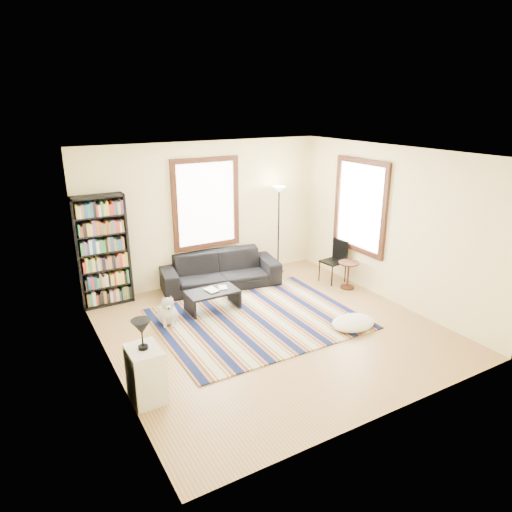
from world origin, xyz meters
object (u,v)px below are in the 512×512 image
floor_lamp (278,230)px  white_cabinet (146,374)px  bookshelf (102,251)px  floor_cushion (353,323)px  side_table (348,275)px  coffee_table (213,300)px  folding_chair (333,262)px  dog (167,309)px  sofa (220,270)px

floor_lamp → white_cabinet: (-3.79, -2.95, -0.58)m
bookshelf → floor_cushion: 4.49m
floor_lamp → side_table: bearing=-63.8°
bookshelf → coffee_table: 2.12m
side_table → folding_chair: size_ratio=0.63×
floor_lamp → white_cabinet: bearing=-142.1°
floor_cushion → dog: size_ratio=1.41×
bookshelf → dog: bookshelf is taller
floor_lamp → dog: bearing=-158.5°
sofa → white_cabinet: bearing=-119.9°
floor_cushion → side_table: 1.71m
coffee_table → folding_chair: size_ratio=1.05×
dog → side_table: bearing=8.1°
bookshelf → white_cabinet: bookshelf is taller
bookshelf → folding_chair: (4.23, -1.19, -0.57)m
floor_cushion → white_cabinet: 3.48m
white_cabinet → bookshelf: bearing=85.2°
sofa → folding_chair: (2.09, -0.92, 0.09)m
floor_cushion → floor_lamp: 2.93m
side_table → floor_lamp: bearing=116.2°
coffee_table → folding_chair: bearing=0.1°
floor_lamp → floor_cushion: bearing=-96.6°
coffee_table → floor_lamp: size_ratio=0.48×
sofa → side_table: sofa is taller
bookshelf → coffee_table: (1.55, -1.20, -0.82)m
bookshelf → dog: 1.65m
dog → floor_lamp: bearing=34.5°
sofa → floor_cushion: sofa is taller
folding_chair → side_table: bearing=-90.0°
floor_cushion → dog: (-2.56, 1.65, 0.17)m
sofa → floor_lamp: floor_lamp is taller
floor_lamp → white_cabinet: 4.84m
floor_cushion → folding_chair: 2.05m
coffee_table → floor_cushion: size_ratio=1.19×
floor_cushion → coffee_table: bearing=133.8°
coffee_table → folding_chair: folding_chair is taller
floor_lamp → side_table: 1.74m
side_table → coffee_table: bearing=171.3°
coffee_table → folding_chair: (2.68, 0.01, 0.25)m
sofa → coffee_table: bearing=-112.7°
bookshelf → folding_chair: 4.43m
bookshelf → side_table: (4.28, -1.62, -0.73)m
white_cabinet → floor_lamp: bearing=37.2°
sofa → dog: bearing=-134.8°
folding_chair → coffee_table: bearing=173.4°
bookshelf → white_cabinet: 3.20m
floor_cushion → floor_lamp: bearing=83.4°
floor_cushion → floor_lamp: floor_lamp is taller
dog → folding_chair: bearing=14.8°
dog → floor_cushion: bearing=-19.9°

